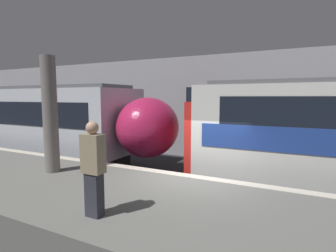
# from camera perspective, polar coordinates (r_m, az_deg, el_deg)

# --- Properties ---
(ground_plane) EXTENTS (120.00, 120.00, 0.00)m
(ground_plane) POSITION_cam_1_polar(r_m,az_deg,el_deg) (7.61, 5.71, -18.64)
(ground_plane) COLOR black
(platform) EXTENTS (40.00, 3.81, 1.13)m
(platform) POSITION_cam_1_polar(r_m,az_deg,el_deg) (5.80, -1.35, -20.83)
(platform) COLOR slate
(platform) RESTS_ON ground
(station_rear_barrier) EXTENTS (50.00, 0.15, 5.33)m
(station_rear_barrier) POSITION_cam_1_polar(r_m,az_deg,el_deg) (13.26, 15.92, 3.71)
(station_rear_barrier) COLOR #939399
(station_rear_barrier) RESTS_ON ground
(support_pillar_near) EXTENTS (0.40, 0.40, 3.20)m
(support_pillar_near) POSITION_cam_1_polar(r_m,az_deg,el_deg) (7.92, -24.27, 2.24)
(support_pillar_near) COLOR slate
(support_pillar_near) RESTS_ON platform
(train_modern) EXTENTS (17.56, 3.02, 3.73)m
(train_modern) POSITION_cam_1_polar(r_m,az_deg,el_deg) (16.08, -29.48, 0.91)
(train_modern) COLOR black
(train_modern) RESTS_ON ground
(person_waiting) EXTENTS (0.38, 0.24, 1.68)m
(person_waiting) POSITION_cam_1_polar(r_m,az_deg,el_deg) (4.76, -15.92, -8.55)
(person_waiting) COLOR #2D2D38
(person_waiting) RESTS_ON platform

